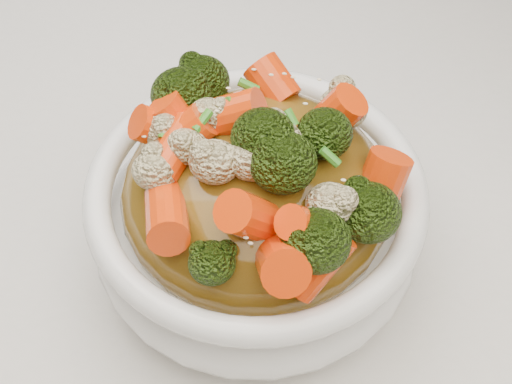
# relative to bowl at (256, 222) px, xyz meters

# --- Properties ---
(tablecloth) EXTENTS (1.20, 0.80, 0.04)m
(tablecloth) POSITION_rel_bowl_xyz_m (-0.01, -0.01, -0.06)
(tablecloth) COLOR silver
(tablecloth) RESTS_ON dining_table
(bowl) EXTENTS (0.24, 0.24, 0.08)m
(bowl) POSITION_rel_bowl_xyz_m (0.00, 0.00, 0.00)
(bowl) COLOR white
(bowl) RESTS_ON tablecloth
(sauce_base) EXTENTS (0.19, 0.19, 0.09)m
(sauce_base) POSITION_rel_bowl_xyz_m (0.00, 0.00, 0.03)
(sauce_base) COLOR brown
(sauce_base) RESTS_ON bowl
(carrots) EXTENTS (0.19, 0.19, 0.05)m
(carrots) POSITION_rel_bowl_xyz_m (0.00, 0.00, 0.08)
(carrots) COLOR #EC3D07
(carrots) RESTS_ON sauce_base
(broccoli) EXTENTS (0.19, 0.19, 0.04)m
(broccoli) POSITION_rel_bowl_xyz_m (0.00, 0.00, 0.08)
(broccoli) COLOR black
(broccoli) RESTS_ON sauce_base
(cauliflower) EXTENTS (0.19, 0.19, 0.03)m
(cauliflower) POSITION_rel_bowl_xyz_m (0.00, 0.00, 0.08)
(cauliflower) COLOR beige
(cauliflower) RESTS_ON sauce_base
(scallions) EXTENTS (0.14, 0.14, 0.02)m
(scallions) POSITION_rel_bowl_xyz_m (0.00, 0.00, 0.09)
(scallions) COLOR #31781B
(scallions) RESTS_ON sauce_base
(sesame_seeds) EXTENTS (0.17, 0.17, 0.01)m
(sesame_seeds) POSITION_rel_bowl_xyz_m (0.00, 0.00, 0.09)
(sesame_seeds) COLOR beige
(sesame_seeds) RESTS_ON sauce_base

